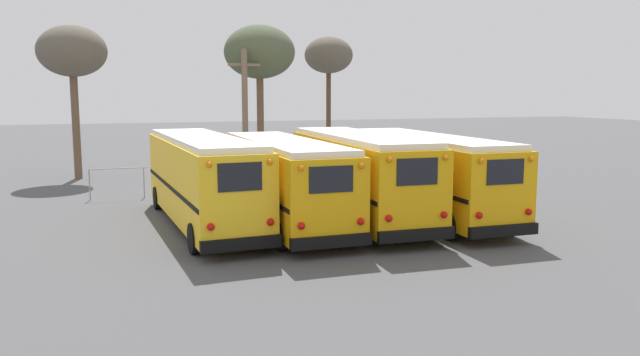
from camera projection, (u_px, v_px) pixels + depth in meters
ground_plane at (315, 219)px, 24.01m from camera, size 160.00×160.00×0.00m
school_bus_0 at (203, 178)px, 22.53m from camera, size 2.95×10.69×3.26m
school_bus_1 at (284, 179)px, 22.70m from camera, size 2.58×10.14×3.12m
school_bus_2 at (359, 174)px, 23.35m from camera, size 2.85×10.08×3.29m
school_bus_3 at (426, 172)px, 24.24m from camera, size 2.70×10.59×3.18m
utility_pole at (245, 112)px, 34.63m from camera, size 1.80×0.33×7.20m
bare_tree_0 at (72, 53)px, 34.14m from camera, size 3.73×3.73×8.46m
bare_tree_1 at (329, 57)px, 42.30m from camera, size 3.28×3.28×8.56m
bare_tree_2 at (260, 53)px, 36.48m from camera, size 4.16×4.16×8.73m
fence_line at (268, 171)px, 30.59m from camera, size 16.55×0.06×1.42m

